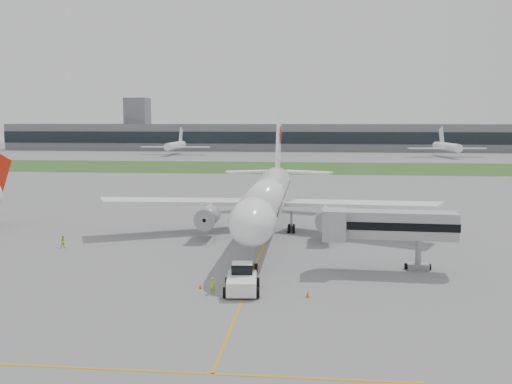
# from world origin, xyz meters

# --- Properties ---
(ground) EXTENTS (600.00, 600.00, 0.00)m
(ground) POSITION_xyz_m (0.00, 0.00, 0.00)
(ground) COLOR slate
(ground) RESTS_ON ground
(apron_markings) EXTENTS (70.00, 70.00, 0.04)m
(apron_markings) POSITION_xyz_m (0.00, -5.00, 0.00)
(apron_markings) COLOR orange
(apron_markings) RESTS_ON ground
(grass_strip) EXTENTS (600.00, 50.00, 0.02)m
(grass_strip) POSITION_xyz_m (0.00, 120.00, 0.01)
(grass_strip) COLOR #26521E
(grass_strip) RESTS_ON ground
(terminal_building) EXTENTS (320.00, 22.30, 14.00)m
(terminal_building) POSITION_xyz_m (0.00, 229.87, 7.00)
(terminal_building) COLOR gray
(terminal_building) RESTS_ON ground
(control_tower) EXTENTS (12.00, 12.00, 56.00)m
(control_tower) POSITION_xyz_m (-90.00, 232.00, 0.00)
(control_tower) COLOR gray
(control_tower) RESTS_ON ground
(airliner) EXTENTS (48.13, 53.95, 17.88)m
(airliner) POSITION_xyz_m (0.00, 4.87, 5.66)
(airliner) COLOR white
(airliner) RESTS_ON ground
(pushback_tug) EXTENTS (3.73, 5.17, 2.52)m
(pushback_tug) POSITION_xyz_m (-0.33, -22.18, 1.16)
(pushback_tug) COLOR white
(pushback_tug) RESTS_ON ground
(jet_bridge) EXTENTS (14.42, 4.11, 6.63)m
(jet_bridge) POSITION_xyz_m (13.95, -12.80, 4.91)
(jet_bridge) COLOR #AAAAAD
(jet_bridge) RESTS_ON ground
(safety_cone_left) EXTENTS (0.36, 0.36, 0.50)m
(safety_cone_left) POSITION_xyz_m (-4.45, -21.79, 0.25)
(safety_cone_left) COLOR #FF5B0D
(safety_cone_left) RESTS_ON ground
(safety_cone_right) EXTENTS (0.40, 0.40, 0.55)m
(safety_cone_right) POSITION_xyz_m (5.91, -23.46, 0.27)
(safety_cone_right) COLOR #FF5B0D
(safety_cone_right) RESTS_ON ground
(ground_crew_near) EXTENTS (0.57, 0.39, 1.52)m
(ground_crew_near) POSITION_xyz_m (-3.02, -23.04, 0.76)
(ground_crew_near) COLOR #ACD523
(ground_crew_near) RESTS_ON ground
(ground_crew_far) EXTENTS (0.97, 0.97, 1.59)m
(ground_crew_far) POSITION_xyz_m (-25.26, -6.11, 0.79)
(ground_crew_far) COLOR #DCF729
(ground_crew_far) RESTS_ON ground
(distant_aircraft_left) EXTENTS (32.34, 28.57, 12.31)m
(distant_aircraft_left) POSITION_xyz_m (-57.93, 186.48, 0.00)
(distant_aircraft_left) COLOR white
(distant_aircraft_left) RESTS_ON ground
(distant_aircraft_right) EXTENTS (36.34, 32.82, 12.81)m
(distant_aircraft_right) POSITION_xyz_m (64.43, 182.98, 0.00)
(distant_aircraft_right) COLOR white
(distant_aircraft_right) RESTS_ON ground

